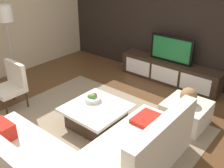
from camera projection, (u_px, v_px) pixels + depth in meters
name	position (u px, v px, depth m)	size (l,w,h in m)	color
ground_plane	(97.00, 131.00, 4.28)	(14.00, 14.00, 0.00)	brown
feature_wall_back	(181.00, 18.00, 5.51)	(6.40, 0.12, 2.80)	black
area_rug	(93.00, 128.00, 4.34)	(3.36, 2.66, 0.01)	gray
media_console	(169.00, 72.00, 5.82)	(2.31, 0.45, 0.50)	#332319
television	(171.00, 49.00, 5.58)	(0.99, 0.06, 0.57)	black
sectional_couch	(79.00, 160.00, 3.27)	(2.29, 2.34, 0.84)	beige
coffee_table	(97.00, 116.00, 4.32)	(0.94, 0.95, 0.38)	#332319
accent_chair_near	(11.00, 83.00, 4.78)	(0.57, 0.51, 0.87)	#332319
floor_lamp	(6.00, 19.00, 5.20)	(0.30, 0.30, 1.73)	#A5A5AA
ottoman	(186.00, 113.00, 4.39)	(0.70, 0.70, 0.40)	beige
fruit_bowl	(92.00, 98.00, 4.39)	(0.28, 0.28, 0.14)	silver
decorative_ball	(188.00, 96.00, 4.24)	(0.28, 0.28, 0.28)	#997247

